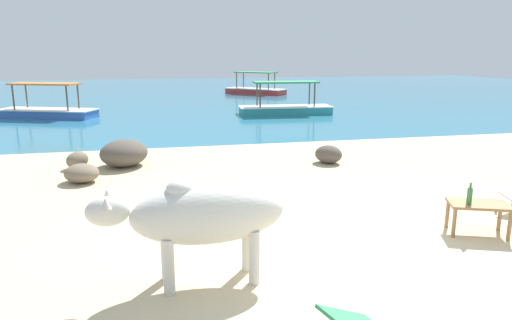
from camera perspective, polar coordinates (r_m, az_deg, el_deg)
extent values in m
cube|color=#CCB78E|center=(5.88, 11.63, -11.28)|extent=(18.00, 14.00, 0.04)
cube|color=teal|center=(27.08, -7.67, 7.79)|extent=(60.00, 36.00, 0.03)
cylinder|color=beige|center=(4.83, -10.64, -12.73)|extent=(0.12, 0.12, 0.59)
cylinder|color=beige|center=(5.13, -10.90, -11.17)|extent=(0.12, 0.12, 0.59)
cylinder|color=beige|center=(4.95, -0.23, -11.84)|extent=(0.12, 0.12, 0.59)
cylinder|color=beige|center=(5.24, -1.12, -10.38)|extent=(0.12, 0.12, 0.59)
ellipsoid|color=beige|center=(4.84, -5.79, -6.50)|extent=(1.62, 0.65, 0.64)
ellipsoid|color=beige|center=(4.78, -17.71, -6.01)|extent=(0.43, 0.27, 0.30)
cone|color=beige|center=(4.60, -17.91, -5.10)|extent=(0.11, 0.11, 0.11)
cone|color=beige|center=(4.88, -17.73, -4.03)|extent=(0.11, 0.11, 0.11)
ellipsoid|color=beige|center=(4.73, -9.22, -3.63)|extent=(0.31, 0.27, 0.21)
cube|color=olive|center=(6.86, 25.63, -4.92)|extent=(0.87, 0.68, 0.04)
cylinder|color=olive|center=(7.20, 27.66, -6.14)|extent=(0.05, 0.05, 0.39)
cylinder|color=olive|center=(6.88, 28.61, -7.10)|extent=(0.05, 0.05, 0.39)
cylinder|color=olive|center=(7.00, 22.37, -6.12)|extent=(0.05, 0.05, 0.39)
cylinder|color=olive|center=(6.67, 23.07, -7.12)|extent=(0.05, 0.05, 0.39)
cylinder|color=#2D6B38|center=(6.72, 24.66, -4.06)|extent=(0.07, 0.07, 0.22)
cylinder|color=#2D6B38|center=(6.68, 24.77, -2.91)|extent=(0.03, 0.03, 0.06)
cylinder|color=red|center=(6.67, 24.81, -2.59)|extent=(0.03, 0.03, 0.02)
cylinder|color=olive|center=(7.98, 27.32, -5.26)|extent=(0.04, 0.04, 0.14)
ellipsoid|color=brown|center=(10.31, -15.84, 0.82)|extent=(1.39, 1.42, 0.57)
ellipsoid|color=#756651|center=(10.46, -21.01, 0.01)|extent=(0.59, 0.65, 0.35)
ellipsoid|color=brown|center=(10.34, 8.86, 0.69)|extent=(0.78, 0.80, 0.39)
ellipsoid|color=#756651|center=(9.30, -20.56, -1.52)|extent=(0.90, 0.91, 0.35)
cube|color=#C63833|center=(27.91, -0.06, 8.38)|extent=(3.39, 3.25, 0.28)
cube|color=white|center=(27.90, -0.06, 8.71)|extent=(3.48, 3.34, 0.04)
cylinder|color=brown|center=(28.11, -2.39, 9.66)|extent=(0.06, 0.06, 0.95)
cylinder|color=brown|center=(28.76, -1.55, 9.74)|extent=(0.06, 0.06, 0.95)
cylinder|color=brown|center=(27.00, 1.52, 9.53)|extent=(0.06, 0.06, 0.95)
cylinder|color=brown|center=(27.68, 2.30, 9.61)|extent=(0.06, 0.06, 0.95)
cube|color=#339356|center=(27.85, -0.06, 10.68)|extent=(2.48, 2.40, 0.06)
cube|color=#3866B7|center=(19.36, -24.13, 5.19)|extent=(3.75, 2.36, 0.28)
cube|color=white|center=(19.34, -24.17, 5.66)|extent=(3.84, 2.44, 0.04)
cylinder|color=brown|center=(19.05, -20.93, 7.22)|extent=(0.06, 0.06, 0.95)
cylinder|color=brown|center=(18.39, -22.12, 6.95)|extent=(0.06, 0.06, 0.95)
cylinder|color=brown|center=(20.22, -26.27, 7.03)|extent=(0.06, 0.06, 0.95)
cylinder|color=brown|center=(19.60, -27.57, 6.75)|extent=(0.06, 0.06, 0.95)
cube|color=orange|center=(19.26, -24.44, 8.49)|extent=(2.69, 1.80, 0.06)
cube|color=teal|center=(18.70, 3.60, 6.06)|extent=(3.66, 1.32, 0.28)
cube|color=white|center=(18.69, 3.61, 6.55)|extent=(3.74, 1.38, 0.04)
cylinder|color=brown|center=(18.06, 0.51, 7.80)|extent=(0.06, 0.06, 0.95)
cylinder|color=brown|center=(18.82, 0.13, 8.01)|extent=(0.06, 0.06, 0.95)
cylinder|color=brown|center=(18.53, 7.18, 7.83)|extent=(0.06, 0.06, 0.95)
cylinder|color=brown|center=(19.27, 6.55, 8.05)|extent=(0.06, 0.06, 0.95)
cube|color=#339356|center=(18.60, 3.65, 9.49)|extent=(2.57, 1.09, 0.06)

